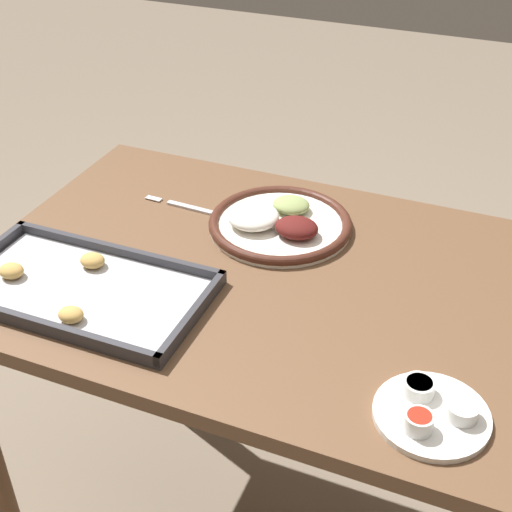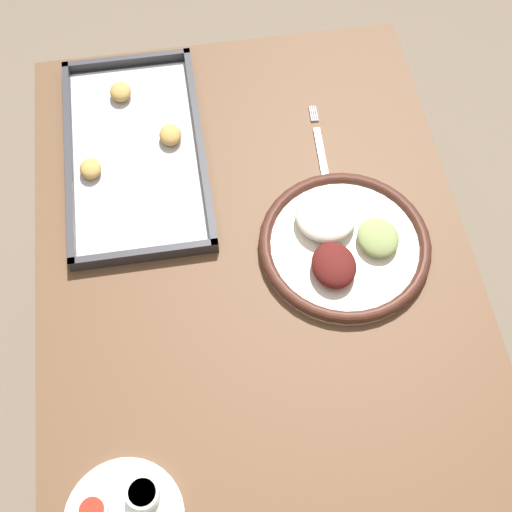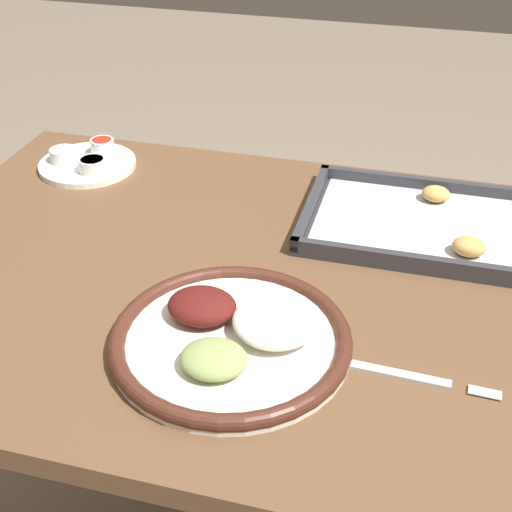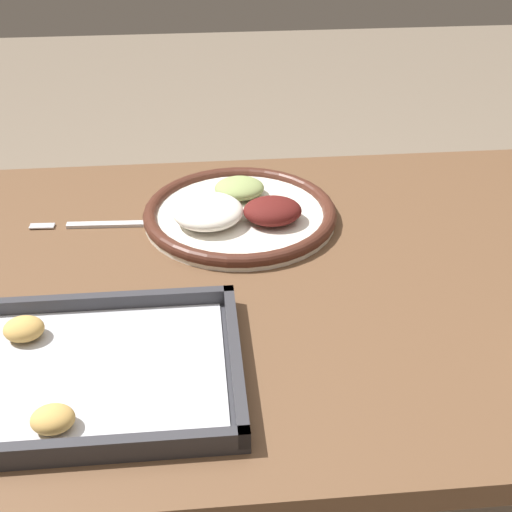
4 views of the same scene
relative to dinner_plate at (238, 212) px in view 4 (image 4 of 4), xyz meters
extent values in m
cube|color=brown|center=(-0.02, 0.15, -0.03)|extent=(1.01, 0.71, 0.03)
cylinder|color=brown|center=(-0.47, -0.16, -0.41)|extent=(0.06, 0.06, 0.73)
cylinder|color=brown|center=(0.44, -0.16, -0.41)|extent=(0.06, 0.06, 0.73)
cylinder|color=white|center=(0.00, 0.00, -0.01)|extent=(0.28, 0.28, 0.01)
torus|color=#472319|center=(0.00, 0.00, 0.00)|extent=(0.28, 0.28, 0.02)
ellipsoid|color=white|center=(0.04, 0.02, 0.02)|extent=(0.10, 0.10, 0.04)
ellipsoid|color=#511614|center=(-0.05, 0.03, 0.01)|extent=(0.08, 0.07, 0.03)
ellipsoid|color=#8C9E5B|center=(-0.01, -0.05, 0.01)|extent=(0.07, 0.07, 0.03)
cube|color=silver|center=(0.18, 0.00, -0.01)|extent=(0.15, 0.02, 0.00)
cylinder|color=silver|center=(0.28, -0.01, -0.01)|extent=(0.04, 0.00, 0.00)
cylinder|color=silver|center=(0.28, -0.01, -0.01)|extent=(0.04, 0.00, 0.00)
cylinder|color=silver|center=(0.28, 0.00, -0.01)|extent=(0.04, 0.00, 0.00)
cylinder|color=silver|center=(0.28, 0.00, -0.01)|extent=(0.04, 0.00, 0.00)
cube|color=#333338|center=(0.24, 0.32, -0.01)|extent=(0.44, 0.24, 0.01)
cube|color=silver|center=(0.24, 0.32, -0.01)|extent=(0.40, 0.22, 0.00)
cube|color=#333338|center=(0.24, 0.21, 0.00)|extent=(0.44, 0.01, 0.02)
cube|color=#333338|center=(0.24, 0.44, 0.00)|extent=(0.44, 0.01, 0.02)
cube|color=#333338|center=(0.03, 0.32, 0.00)|extent=(0.01, 0.24, 0.02)
ellipsoid|color=tan|center=(0.26, 0.26, 0.01)|extent=(0.05, 0.04, 0.03)
ellipsoid|color=tan|center=(0.21, 0.40, 0.01)|extent=(0.04, 0.04, 0.02)
camera|label=1|loc=(-0.41, 1.11, 0.74)|focal=50.00mm
camera|label=2|loc=(-0.56, 0.23, 1.00)|focal=50.00mm
camera|label=3|loc=(0.19, -0.61, 0.53)|focal=50.00mm
camera|label=4|loc=(0.06, 0.91, 0.50)|focal=50.00mm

